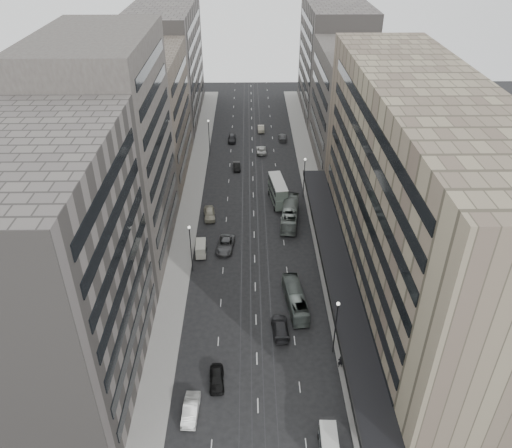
{
  "coord_description": "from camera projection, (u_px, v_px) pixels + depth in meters",
  "views": [
    {
      "loc": [
        -0.78,
        -49.63,
        48.1
      ],
      "look_at": [
        0.25,
        17.36,
        5.15
      ],
      "focal_mm": 35.0,
      "sensor_mm": 36.0,
      "label": 1
    }
  ],
  "objects": [
    {
      "name": "building_left_b",
      "position": [
        110.0,
        152.0,
        74.29
      ],
      "size": [
        15.0,
        26.0,
        34.0
      ],
      "primitive_type": "cube",
      "color": "#443F3B",
      "rests_on": "ground"
    },
    {
      "name": "sidewalk_left",
      "position": [
        193.0,
        191.0,
        99.12
      ],
      "size": [
        4.0,
        125.0,
        0.15
      ],
      "primitive_type": "cube",
      "color": "gray",
      "rests_on": "ground"
    },
    {
      "name": "panel_van",
      "position": [
        201.0,
        248.0,
        80.65
      ],
      "size": [
        1.91,
        3.64,
        2.25
      ],
      "rotation": [
        0.0,
        0.0,
        0.05
      ],
      "color": "#BCB9A9",
      "rests_on": "ground"
    },
    {
      "name": "bus_near",
      "position": [
        295.0,
        299.0,
        70.16
      ],
      "size": [
        3.27,
        9.8,
        2.68
      ],
      "primitive_type": "imported",
      "rotation": [
        0.0,
        0.0,
        3.25
      ],
      "color": "slate",
      "rests_on": "ground"
    },
    {
      "name": "lamp_right_near",
      "position": [
        336.0,
        322.0,
        60.85
      ],
      "size": [
        0.44,
        0.44,
        8.32
      ],
      "color": "#262628",
      "rests_on": "ground"
    },
    {
      "name": "sedan_4",
      "position": [
        209.0,
        214.0,
        90.53
      ],
      "size": [
        2.51,
        5.12,
        1.68
      ],
      "primitive_type": "imported",
      "rotation": [
        0.0,
        0.0,
        0.11
      ],
      "color": "#A39E87",
      "rests_on": "ground"
    },
    {
      "name": "bus_far",
      "position": [
        290.0,
        213.0,
        89.17
      ],
      "size": [
        4.1,
        11.56,
        3.15
      ],
      "primitive_type": "imported",
      "rotation": [
        0.0,
        0.0,
        3.01
      ],
      "color": "gray",
      "rests_on": "ground"
    },
    {
      "name": "sidewalk_right",
      "position": [
        313.0,
        190.0,
        99.43
      ],
      "size": [
        4.0,
        125.0,
        0.15
      ],
      "primitive_type": "cube",
      "color": "gray",
      "rests_on": "ground"
    },
    {
      "name": "building_right_far",
      "position": [
        334.0,
        61.0,
        129.49
      ],
      "size": [
        15.0,
        32.0,
        28.0
      ],
      "primitive_type": "cube",
      "color": "#625C58",
      "rests_on": "ground"
    },
    {
      "name": "vw_microbus",
      "position": [
        329.0,
        444.0,
        51.39
      ],
      "size": [
        2.08,
        4.3,
        2.29
      ],
      "rotation": [
        0.0,
        0.0,
        -0.04
      ],
      "color": "#4C5253",
      "rests_on": "ground"
    },
    {
      "name": "sedan_9",
      "position": [
        261.0,
        128.0,
        125.39
      ],
      "size": [
        1.58,
        4.51,
        1.48
      ],
      "primitive_type": "imported",
      "rotation": [
        0.0,
        0.0,
        3.14
      ],
      "color": "#B6AE97",
      "rests_on": "ground"
    },
    {
      "name": "sedan_3",
      "position": [
        280.0,
        327.0,
        66.23
      ],
      "size": [
        2.42,
        5.46,
        1.56
      ],
      "primitive_type": "imported",
      "rotation": [
        0.0,
        0.0,
        3.19
      ],
      "color": "#262629",
      "rests_on": "ground"
    },
    {
      "name": "building_right_mid",
      "position": [
        354.0,
        108.0,
        105.32
      ],
      "size": [
        15.0,
        28.0,
        24.0
      ],
      "primitive_type": "cube",
      "color": "#443F3B",
      "rests_on": "ground"
    },
    {
      "name": "sedan_1",
      "position": [
        191.0,
        409.0,
        55.46
      ],
      "size": [
        1.88,
        4.76,
        1.54
      ],
      "primitive_type": "imported",
      "rotation": [
        0.0,
        0.0,
        -0.05
      ],
      "color": "beige",
      "rests_on": "ground"
    },
    {
      "name": "department_store",
      "position": [
        415.0,
        199.0,
        66.69
      ],
      "size": [
        19.2,
        60.0,
        30.0
      ],
      "color": "gray",
      "rests_on": "ground"
    },
    {
      "name": "building_left_c",
      "position": [
        145.0,
        117.0,
        99.44
      ],
      "size": [
        15.0,
        28.0,
        25.0
      ],
      "primitive_type": "cube",
      "color": "#665A4F",
      "rests_on": "ground"
    },
    {
      "name": "ground",
      "position": [
        256.0,
        325.0,
        67.75
      ],
      "size": [
        220.0,
        220.0,
        0.0
      ],
      "primitive_type": "plane",
      "color": "black",
      "rests_on": "ground"
    },
    {
      "name": "double_decker",
      "position": [
        278.0,
        191.0,
        94.36
      ],
      "size": [
        3.49,
        8.61,
        4.58
      ],
      "rotation": [
        0.0,
        0.0,
        0.13
      ],
      "color": "slate",
      "rests_on": "ground"
    },
    {
      "name": "pedestrian",
      "position": [
        340.0,
        362.0,
        60.93
      ],
      "size": [
        0.65,
        0.43,
        1.78
      ],
      "primitive_type": "imported",
      "rotation": [
        0.0,
        0.0,
        3.14
      ],
      "color": "black",
      "rests_on": "sidewalk_right"
    },
    {
      "name": "lamp_left_far",
      "position": [
        209.0,
        133.0,
        111.11
      ],
      "size": [
        0.44,
        0.44,
        8.32
      ],
      "color": "#262628",
      "rests_on": "ground"
    },
    {
      "name": "sedan_6",
      "position": [
        261.0,
        150.0,
        114.43
      ],
      "size": [
        2.29,
        4.85,
        1.34
      ],
      "primitive_type": "imported",
      "rotation": [
        0.0,
        0.0,
        3.16
      ],
      "color": "silver",
      "rests_on": "ground"
    },
    {
      "name": "lamp_right_far",
      "position": [
        304.0,
        173.0,
        94.53
      ],
      "size": [
        0.44,
        0.44,
        8.32
      ],
      "color": "#262628",
      "rests_on": "ground"
    },
    {
      "name": "sedan_5",
      "position": [
        237.0,
        166.0,
        107.3
      ],
      "size": [
        1.65,
        4.2,
        1.36
      ],
      "primitive_type": "imported",
      "rotation": [
        0.0,
        0.0,
        0.05
      ],
      "color": "black",
      "rests_on": "ground"
    },
    {
      "name": "sedan_8",
      "position": [
        232.0,
        138.0,
        119.9
      ],
      "size": [
        1.87,
        4.58,
        1.56
      ],
      "primitive_type": "imported",
      "rotation": [
        0.0,
        0.0,
        -0.01
      ],
      "color": "#262628",
      "rests_on": "ground"
    },
    {
      "name": "building_left_a",
      "position": [
        54.0,
        277.0,
        52.64
      ],
      "size": [
        15.0,
        28.0,
        30.0
      ],
      "primitive_type": "cube",
      "color": "#625C58",
      "rests_on": "ground"
    },
    {
      "name": "sedan_0",
      "position": [
        217.0,
        378.0,
        59.13
      ],
      "size": [
        1.99,
        4.4,
        1.47
      ],
      "primitive_type": "imported",
      "rotation": [
        0.0,
        0.0,
        0.06
      ],
      "color": "black",
      "rests_on": "ground"
    },
    {
      "name": "lamp_left_near",
      "position": [
        190.0,
        243.0,
        74.91
      ],
      "size": [
        0.44,
        0.44,
        8.32
      ],
      "color": "#262628",
      "rests_on": "ground"
    },
    {
      "name": "building_left_d",
      "position": [
        167.0,
        64.0,
        126.41
      ],
      "size": [
        15.0,
        38.0,
        28.0
      ],
      "primitive_type": "cube",
      "color": "#625C58",
      "rests_on": "ground"
    },
    {
      "name": "sedan_2",
      "position": [
        225.0,
        245.0,
        82.29
      ],
      "size": [
        3.26,
        5.95,
        1.58
      ],
      "primitive_type": "imported",
      "rotation": [
        0.0,
        0.0,
        -0.12
      ],
      "color": "#525254",
      "rests_on": "ground"
    },
    {
      "name": "sedan_7",
      "position": [
        282.0,
        137.0,
        120.71
      ],
      "size": [
        1.93,
        4.68,
        1.35
      ],
      "primitive_type": "imported",
      "rotation": [
        0.0,
        0.0,
        3.13
      ],
      "color": "#58595B",
      "rests_on": "ground"
    }
  ]
}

